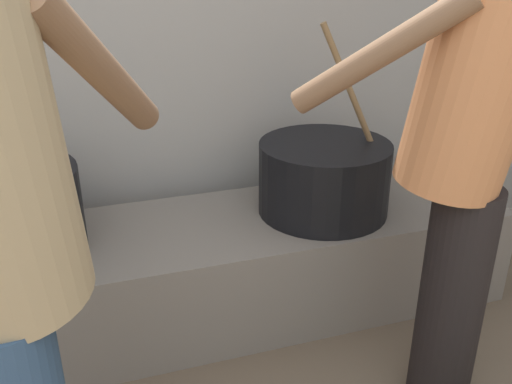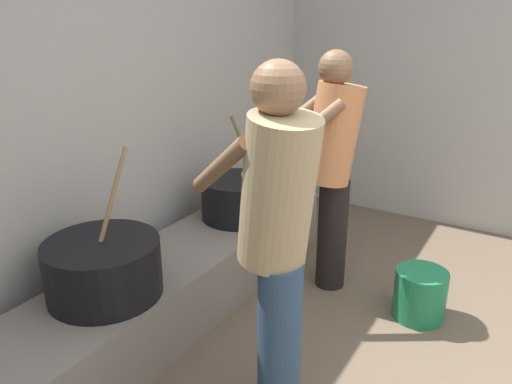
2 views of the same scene
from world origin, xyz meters
name	(u,v)px [view 1 (image 1 of 2)]	position (x,y,z in m)	size (l,w,h in m)	color
block_enclosure_rear	(58,1)	(0.00, 2.57, 1.20)	(5.54, 0.20, 2.40)	#ADA8A0
hearth_ledge	(177,276)	(0.31, 2.05, 0.21)	(2.70, 0.60, 0.41)	slate
cooking_pot_main	(324,177)	(0.92, 2.03, 0.56)	(0.52, 0.52, 0.74)	black
cook_in_orange_shirt	(466,139)	(1.03, 1.38, 0.91)	(0.70, 0.68, 1.59)	black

